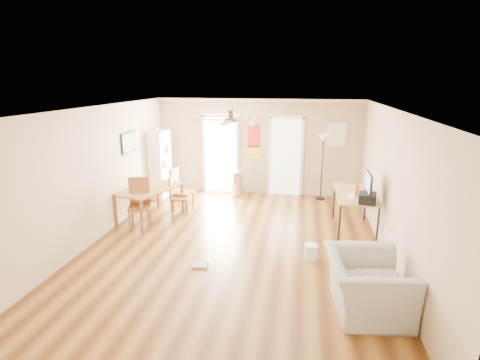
% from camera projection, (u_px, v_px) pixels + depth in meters
% --- Properties ---
extents(floor, '(7.00, 7.00, 0.00)m').
position_uv_depth(floor, '(235.00, 246.00, 7.10)').
color(floor, brown).
rests_on(floor, ground).
extents(ceiling, '(5.50, 7.00, 0.00)m').
position_uv_depth(ceiling, '(234.00, 109.00, 6.42)').
color(ceiling, silver).
rests_on(ceiling, floor).
extents(wall_back, '(5.50, 0.04, 2.60)m').
position_uv_depth(wall_back, '(258.00, 147.00, 10.09)').
color(wall_back, beige).
rests_on(wall_back, floor).
extents(wall_front, '(5.50, 0.04, 2.60)m').
position_uv_depth(wall_front, '(165.00, 278.00, 3.43)').
color(wall_front, beige).
rests_on(wall_front, floor).
extents(wall_left, '(0.04, 7.00, 2.60)m').
position_uv_depth(wall_left, '(96.00, 174.00, 7.21)').
color(wall_left, beige).
rests_on(wall_left, floor).
extents(wall_right, '(0.04, 7.00, 2.60)m').
position_uv_depth(wall_right, '(392.00, 188.00, 6.30)').
color(wall_right, beige).
rests_on(wall_right, floor).
extents(crown_molding, '(5.50, 7.00, 0.08)m').
position_uv_depth(crown_molding, '(234.00, 111.00, 6.43)').
color(crown_molding, white).
rests_on(crown_molding, wall_back).
extents(kitchen_doorway, '(0.90, 0.10, 2.10)m').
position_uv_depth(kitchen_doorway, '(221.00, 155.00, 10.31)').
color(kitchen_doorway, white).
rests_on(kitchen_doorway, wall_back).
extents(bathroom_doorway, '(0.80, 0.10, 2.10)m').
position_uv_depth(bathroom_doorway, '(285.00, 157.00, 10.01)').
color(bathroom_doorway, white).
rests_on(bathroom_doorway, wall_back).
extents(wall_decal, '(0.46, 0.03, 1.10)m').
position_uv_depth(wall_decal, '(254.00, 138.00, 10.02)').
color(wall_decal, red).
rests_on(wall_decal, wall_back).
extents(ac_grille, '(0.50, 0.04, 0.60)m').
position_uv_depth(ac_grille, '(336.00, 135.00, 9.61)').
color(ac_grille, white).
rests_on(ac_grille, wall_back).
extents(framed_poster, '(0.04, 0.66, 0.48)m').
position_uv_depth(framed_poster, '(129.00, 142.00, 8.43)').
color(framed_poster, black).
rests_on(framed_poster, wall_left).
extents(ceiling_fan, '(1.24, 1.24, 0.20)m').
position_uv_depth(ceiling_fan, '(231.00, 120.00, 6.18)').
color(ceiling_fan, '#593819').
rests_on(ceiling_fan, ceiling).
extents(bookshelf, '(0.42, 0.83, 1.79)m').
position_uv_depth(bookshelf, '(160.00, 164.00, 9.92)').
color(bookshelf, white).
rests_on(bookshelf, floor).
extents(dining_table, '(1.33, 1.69, 0.74)m').
position_uv_depth(dining_table, '(150.00, 203.00, 8.38)').
color(dining_table, '#A57735').
rests_on(dining_table, floor).
extents(dining_chair_right_a, '(0.46, 0.46, 1.04)m').
position_uv_depth(dining_chair_right_a, '(182.00, 190.00, 8.87)').
color(dining_chair_right_a, '#AC6837').
rests_on(dining_chair_right_a, floor).
extents(dining_chair_right_b, '(0.45, 0.45, 0.92)m').
position_uv_depth(dining_chair_right_b, '(179.00, 196.00, 8.63)').
color(dining_chair_right_b, '#975B30').
rests_on(dining_chair_right_b, floor).
extents(dining_chair_near, '(0.56, 0.56, 1.07)m').
position_uv_depth(dining_chair_near, '(139.00, 204.00, 7.80)').
color(dining_chair_near, '#AD6537').
rests_on(dining_chair_near, floor).
extents(trash_can, '(0.32, 0.32, 0.67)m').
position_uv_depth(trash_can, '(237.00, 184.00, 10.11)').
color(trash_can, silver).
rests_on(trash_can, floor).
extents(torchiere_lamp, '(0.34, 0.34, 1.73)m').
position_uv_depth(torchiere_lamp, '(322.00, 168.00, 9.65)').
color(torchiere_lamp, black).
rests_on(torchiere_lamp, floor).
extents(computer_desk, '(0.78, 1.55, 0.83)m').
position_uv_depth(computer_desk, '(354.00, 212.00, 7.68)').
color(computer_desk, tan).
rests_on(computer_desk, floor).
extents(imac, '(0.11, 0.60, 0.56)m').
position_uv_depth(imac, '(368.00, 187.00, 7.02)').
color(imac, black).
rests_on(imac, computer_desk).
extents(keyboard, '(0.25, 0.43, 0.02)m').
position_uv_depth(keyboard, '(351.00, 196.00, 7.35)').
color(keyboard, silver).
rests_on(keyboard, computer_desk).
extents(printer, '(0.36, 0.40, 0.18)m').
position_uv_depth(printer, '(367.00, 198.00, 6.96)').
color(printer, black).
rests_on(printer, computer_desk).
extents(orange_bottle, '(0.09, 0.09, 0.26)m').
position_uv_depth(orange_bottle, '(357.00, 190.00, 7.34)').
color(orange_bottle, orange).
rests_on(orange_bottle, computer_desk).
extents(wastebasket_a, '(0.29, 0.29, 0.28)m').
position_uv_depth(wastebasket_a, '(311.00, 252.00, 6.54)').
color(wastebasket_a, white).
rests_on(wastebasket_a, floor).
extents(wastebasket_b, '(0.29, 0.29, 0.31)m').
position_uv_depth(wastebasket_b, '(356.00, 255.00, 6.39)').
color(wastebasket_b, silver).
rests_on(wastebasket_b, floor).
extents(floor_cloth, '(0.28, 0.23, 0.04)m').
position_uv_depth(floor_cloth, '(200.00, 265.00, 6.31)').
color(floor_cloth, '#A9A8A3').
rests_on(floor_cloth, floor).
extents(armchair, '(1.16, 1.29, 0.77)m').
position_uv_depth(armchair, '(366.00, 285.00, 5.03)').
color(armchair, '#A7A7A1').
rests_on(armchair, floor).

